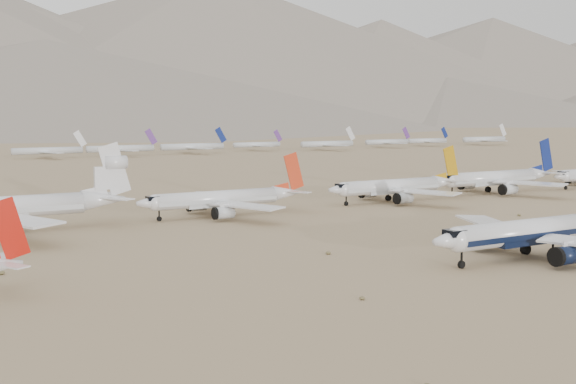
% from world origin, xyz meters
% --- Properties ---
extents(ground, '(7000.00, 7000.00, 0.00)m').
position_xyz_m(ground, '(0.00, 0.00, 0.00)').
color(ground, '#7B6247').
rests_on(ground, ground).
extents(main_airliner, '(49.43, 48.28, 17.44)m').
position_xyz_m(main_airliner, '(1.94, -6.82, 4.80)').
color(main_airliner, silver).
rests_on(main_airliner, ground).
extents(row2_navy_widebody, '(48.76, 47.68, 17.35)m').
position_xyz_m(row2_navy_widebody, '(71.94, 70.78, 4.84)').
color(row2_navy_widebody, silver).
rests_on(row2_navy_widebody, ground).
extents(row2_gold_tail, '(44.91, 43.92, 15.99)m').
position_xyz_m(row2_gold_tail, '(29.72, 69.52, 4.47)').
color(row2_gold_tail, silver).
rests_on(row2_gold_tail, ground).
extents(row2_orange_tail, '(43.68, 42.73, 15.58)m').
position_xyz_m(row2_orange_tail, '(-25.99, 68.62, 4.37)').
color(row2_orange_tail, silver).
rests_on(row2_orange_tail, ground).
extents(row2_white_trijet, '(54.24, 53.00, 19.22)m').
position_xyz_m(row2_white_trijet, '(-78.03, 69.96, 5.56)').
color(row2_white_trijet, silver).
rests_on(row2_white_trijet, ground).
extents(distant_storage_row, '(619.05, 63.44, 14.41)m').
position_xyz_m(distant_storage_row, '(37.11, 320.75, 4.39)').
color(distant_storage_row, silver).
rests_on(distant_storage_row, ground).
extents(foothills, '(4637.50, 1395.00, 155.00)m').
position_xyz_m(foothills, '(526.68, 1100.00, 67.15)').
color(foothills, slate).
rests_on(foothills, ground).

